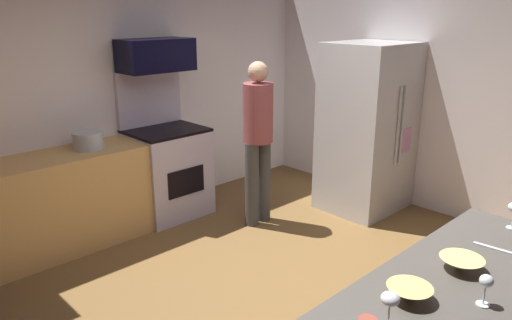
# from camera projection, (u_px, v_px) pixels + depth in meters

# --- Properties ---
(ground_plane) EXTENTS (5.20, 4.80, 0.02)m
(ground_plane) POSITION_uv_depth(u_px,v_px,m) (278.00, 299.00, 3.78)
(ground_plane) COLOR brown
(wall_back) EXTENTS (5.20, 0.12, 2.60)m
(wall_back) POSITION_uv_depth(u_px,v_px,m) (116.00, 95.00, 5.00)
(wall_back) COLOR silver
(wall_back) RESTS_ON ground
(wall_right) EXTENTS (0.12, 4.80, 2.60)m
(wall_right) POSITION_uv_depth(u_px,v_px,m) (448.00, 94.00, 5.07)
(wall_right) COLOR silver
(wall_right) RESTS_ON ground
(lower_cabinet_run) EXTENTS (2.40, 0.60, 0.90)m
(lower_cabinet_run) POSITION_uv_depth(u_px,v_px,m) (54.00, 204.00, 4.41)
(lower_cabinet_run) COLOR tan
(lower_cabinet_run) RESTS_ON ground
(oven_range) EXTENTS (0.76, 0.65, 1.54)m
(oven_range) POSITION_uv_depth(u_px,v_px,m) (167.00, 168.00, 5.20)
(oven_range) COLOR #BCB3C7
(oven_range) RESTS_ON ground
(microwave) EXTENTS (0.74, 0.38, 0.33)m
(microwave) POSITION_uv_depth(u_px,v_px,m) (156.00, 55.00, 4.91)
(microwave) COLOR black
(microwave) RESTS_ON oven_range
(refrigerator) EXTENTS (0.89, 0.79, 1.82)m
(refrigerator) POSITION_uv_depth(u_px,v_px,m) (367.00, 128.00, 5.28)
(refrigerator) COLOR beige
(refrigerator) RESTS_ON ground
(person_cook) EXTENTS (0.31, 0.30, 1.67)m
(person_cook) POSITION_uv_depth(u_px,v_px,m) (258.00, 136.00, 4.85)
(person_cook) COLOR #404040
(person_cook) RESTS_ON ground
(mixing_bowl_large) EXTENTS (0.21, 0.21, 0.07)m
(mixing_bowl_large) POSITION_uv_depth(u_px,v_px,m) (409.00, 293.00, 2.18)
(mixing_bowl_large) COLOR #DECB69
(mixing_bowl_large) RESTS_ON counter_island
(mixing_bowl_small) EXTENTS (0.22, 0.22, 0.07)m
(mixing_bowl_small) POSITION_uv_depth(u_px,v_px,m) (461.00, 264.00, 2.43)
(mixing_bowl_small) COLOR #EDC771
(mixing_bowl_small) RESTS_ON counter_island
(wine_glass_near) EXTENTS (0.06, 0.06, 0.15)m
(wine_glass_near) POSITION_uv_depth(u_px,v_px,m) (486.00, 283.00, 2.12)
(wine_glass_near) COLOR silver
(wine_glass_near) RESTS_ON counter_island
(wine_glass_far) EXTENTS (0.08, 0.08, 0.16)m
(wine_glass_far) POSITION_uv_depth(u_px,v_px,m) (390.00, 301.00, 1.97)
(wine_glass_far) COLOR silver
(wine_glass_far) RESTS_ON counter_island
(knife_paring) EXTENTS (0.05, 0.26, 0.01)m
(knife_paring) POSITION_uv_depth(u_px,v_px,m) (499.00, 250.00, 2.64)
(knife_paring) COLOR #B7BABF
(knife_paring) RESTS_ON counter_island
(stock_pot) EXTENTS (0.28, 0.28, 0.16)m
(stock_pot) POSITION_uv_depth(u_px,v_px,m) (88.00, 140.00, 4.51)
(stock_pot) COLOR #B1B9C0
(stock_pot) RESTS_ON lower_cabinet_run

